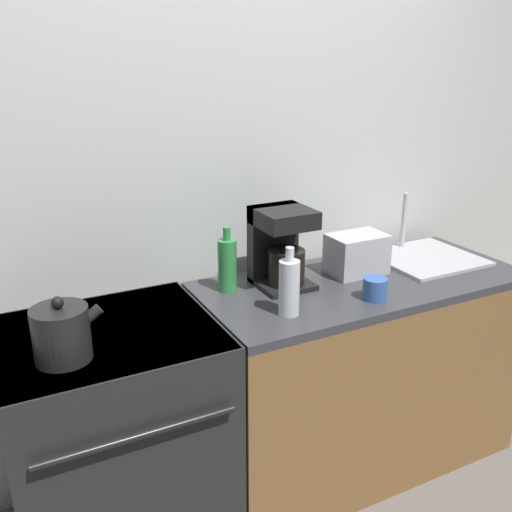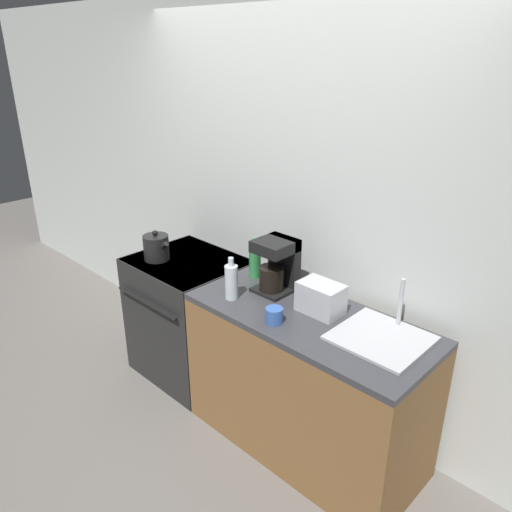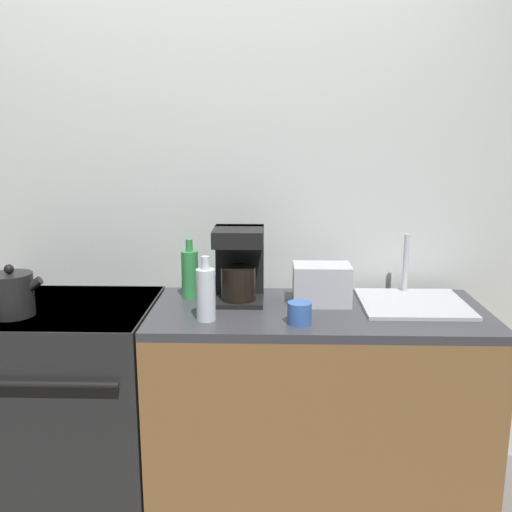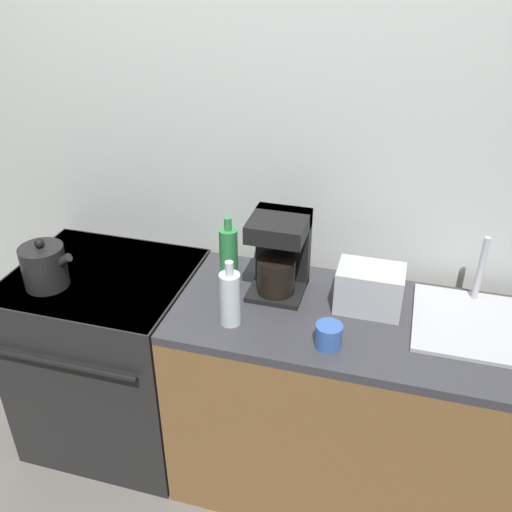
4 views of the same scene
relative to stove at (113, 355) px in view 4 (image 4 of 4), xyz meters
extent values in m
plane|color=slate|center=(0.59, -0.33, -0.46)|extent=(12.00, 12.00, 0.00)
cube|color=silver|center=(0.59, 0.38, 0.84)|extent=(8.00, 0.05, 2.60)
cube|color=black|center=(0.00, 0.00, -0.01)|extent=(0.75, 0.65, 0.90)
cube|color=black|center=(0.00, 0.00, 0.43)|extent=(0.73, 0.64, 0.02)
cylinder|color=black|center=(-0.17, -0.14, 0.43)|extent=(0.21, 0.21, 0.01)
cylinder|color=black|center=(0.17, -0.14, 0.43)|extent=(0.21, 0.21, 0.01)
cylinder|color=black|center=(-0.17, 0.14, 0.43)|extent=(0.21, 0.21, 0.01)
cylinder|color=black|center=(0.17, 0.14, 0.43)|extent=(0.21, 0.21, 0.01)
cylinder|color=black|center=(0.00, -0.35, 0.24)|extent=(0.64, 0.02, 0.02)
cube|color=brown|center=(1.09, -0.01, -0.03)|extent=(1.41, 0.63, 0.86)
cube|color=#38383D|center=(1.09, -0.01, 0.42)|extent=(1.41, 0.63, 0.04)
cylinder|color=black|center=(-0.16, -0.13, 0.52)|extent=(0.18, 0.18, 0.17)
sphere|color=black|center=(-0.16, -0.13, 0.63)|extent=(0.04, 0.04, 0.04)
cylinder|color=black|center=(-0.08, -0.13, 0.56)|extent=(0.10, 0.04, 0.08)
cube|color=#BCBCC1|center=(1.10, 0.07, 0.52)|extent=(0.25, 0.17, 0.17)
cube|color=black|center=(1.06, 0.07, 0.61)|extent=(0.03, 0.12, 0.01)
cube|color=black|center=(1.15, 0.07, 0.61)|extent=(0.03, 0.12, 0.01)
cube|color=black|center=(0.75, 0.08, 0.45)|extent=(0.21, 0.23, 0.02)
cube|color=black|center=(0.75, 0.17, 0.60)|extent=(0.21, 0.06, 0.33)
cube|color=black|center=(0.75, 0.08, 0.73)|extent=(0.21, 0.23, 0.07)
cylinder|color=black|center=(0.75, 0.06, 0.53)|extent=(0.15, 0.15, 0.14)
cube|color=#B7B7BC|center=(1.50, 0.05, 0.44)|extent=(0.45, 0.42, 0.01)
cylinder|color=silver|center=(1.50, 0.22, 0.58)|extent=(0.02, 0.02, 0.28)
cylinder|color=silver|center=(0.63, -0.16, 0.54)|extent=(0.08, 0.08, 0.21)
cylinder|color=silver|center=(0.63, -0.16, 0.67)|extent=(0.03, 0.03, 0.05)
cylinder|color=#338C47|center=(0.52, 0.14, 0.54)|extent=(0.08, 0.08, 0.21)
cylinder|color=#338C47|center=(0.52, 0.14, 0.68)|extent=(0.03, 0.03, 0.05)
cylinder|color=#3860B2|center=(1.00, -0.20, 0.48)|extent=(0.09, 0.09, 0.09)
camera|label=1|loc=(-0.35, -1.81, 1.34)|focal=40.00mm
camera|label=2|loc=(2.54, -1.94, 1.82)|focal=35.00mm
camera|label=3|loc=(0.89, -2.31, 1.18)|focal=40.00mm
camera|label=4|loc=(1.18, -1.76, 1.71)|focal=40.00mm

